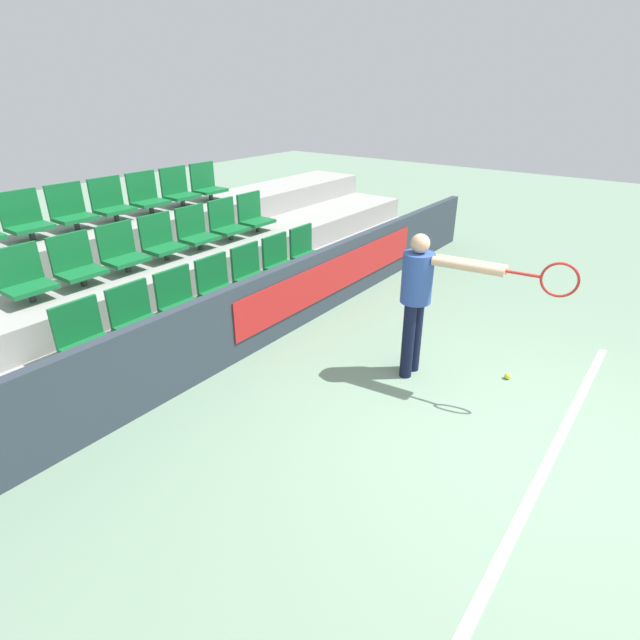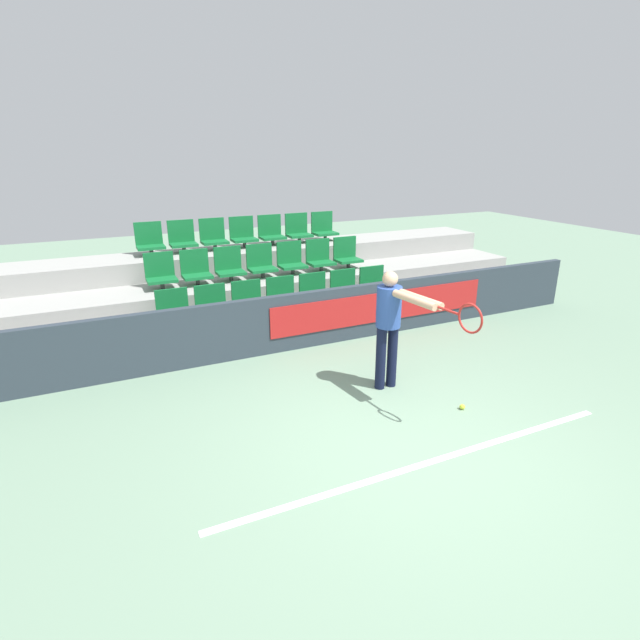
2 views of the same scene
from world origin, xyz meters
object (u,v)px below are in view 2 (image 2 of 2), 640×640
(stadium_chair_16, at_px, (213,236))
(stadium_chair_19, at_px, (298,230))
(stadium_chair_10, at_px, (261,263))
(stadium_chair_15, at_px, (182,239))
(stadium_chair_17, at_px, (243,234))
(stadium_chair_3, at_px, (282,297))
(stadium_chair_4, at_px, (314,293))
(stadium_chair_2, at_px, (248,302))
(stadium_chair_0, at_px, (174,312))
(stadium_chair_8, at_px, (196,270))
(tennis_player, at_px, (393,319))
(stadium_chair_9, at_px, (229,266))
(stadium_chair_1, at_px, (212,307))
(stadium_chair_6, at_px, (374,285))
(stadium_chair_13, at_px, (347,255))
(stadium_chair_5, at_px, (345,289))
(stadium_chair_12, at_px, (320,257))
(tennis_ball, at_px, (462,407))
(stadium_chair_20, at_px, (324,228))
(stadium_chair_14, at_px, (150,241))
(stadium_chair_11, at_px, (291,260))
(stadium_chair_18, at_px, (271,232))
(stadium_chair_7, at_px, (161,273))

(stadium_chair_16, distance_m, stadium_chair_19, 1.76)
(stadium_chair_10, xyz_separation_m, stadium_chair_19, (1.18, 1.05, 0.37))
(stadium_chair_15, height_order, stadium_chair_17, same)
(stadium_chair_3, height_order, stadium_chair_4, same)
(stadium_chair_2, height_order, stadium_chair_10, stadium_chair_10)
(stadium_chair_0, height_order, stadium_chair_10, stadium_chair_10)
(stadium_chair_2, bearing_deg, stadium_chair_8, 119.34)
(tennis_player, bearing_deg, stadium_chair_10, 90.69)
(stadium_chair_9, bearing_deg, stadium_chair_1, -119.34)
(stadium_chair_3, distance_m, stadium_chair_6, 1.76)
(stadium_chair_3, xyz_separation_m, stadium_chair_13, (1.76, 1.05, 0.37))
(stadium_chair_1, height_order, stadium_chair_9, stadium_chair_9)
(stadium_chair_5, relative_size, stadium_chair_9, 1.00)
(stadium_chair_19, bearing_deg, stadium_chair_17, 180.00)
(stadium_chair_10, distance_m, stadium_chair_12, 1.18)
(stadium_chair_10, height_order, stadium_chair_19, stadium_chair_19)
(stadium_chair_4, relative_size, stadium_chair_17, 1.00)
(tennis_ball, bearing_deg, stadium_chair_12, 87.70)
(stadium_chair_0, bearing_deg, stadium_chair_20, 30.67)
(stadium_chair_14, bearing_deg, stadium_chair_17, 0.00)
(stadium_chair_10, distance_m, stadium_chair_16, 1.25)
(stadium_chair_12, bearing_deg, stadium_chair_8, 180.00)
(stadium_chair_8, distance_m, stadium_chair_19, 2.60)
(stadium_chair_3, xyz_separation_m, stadium_chair_6, (1.76, 0.00, 0.00))
(stadium_chair_4, distance_m, stadium_chair_11, 1.11)
(stadium_chair_2, height_order, stadium_chair_18, stadium_chair_18)
(stadium_chair_15, bearing_deg, stadium_chair_4, -49.87)
(stadium_chair_13, bearing_deg, stadium_chair_10, 180.00)
(stadium_chair_7, bearing_deg, stadium_chair_14, 90.00)
(tennis_ball, bearing_deg, stadium_chair_1, 122.88)
(stadium_chair_17, bearing_deg, tennis_ball, -79.63)
(stadium_chair_4, bearing_deg, stadium_chair_17, 105.70)
(stadium_chair_2, xyz_separation_m, stadium_chair_11, (1.18, 1.05, 0.37))
(stadium_chair_17, distance_m, stadium_chair_19, 1.18)
(stadium_chair_19, height_order, tennis_player, stadium_chair_19)
(stadium_chair_0, relative_size, stadium_chair_10, 1.00)
(stadium_chair_6, height_order, stadium_chair_12, stadium_chair_12)
(stadium_chair_3, relative_size, stadium_chair_8, 1.00)
(stadium_chair_7, distance_m, stadium_chair_10, 1.76)
(stadium_chair_4, height_order, stadium_chair_13, stadium_chair_13)
(stadium_chair_8, bearing_deg, stadium_chair_17, 41.66)
(stadium_chair_5, height_order, stadium_chair_9, stadium_chair_9)
(stadium_chair_3, bearing_deg, stadium_chair_5, 0.00)
(stadium_chair_10, height_order, stadium_chair_16, stadium_chair_16)
(stadium_chair_4, bearing_deg, stadium_chair_9, 138.34)
(stadium_chair_2, xyz_separation_m, stadium_chair_16, (0.00, 2.09, 0.73))
(stadium_chair_0, relative_size, stadium_chair_13, 1.00)
(stadium_chair_2, bearing_deg, stadium_chair_6, 0.00)
(tennis_player, bearing_deg, stadium_chair_9, 99.63)
(stadium_chair_12, distance_m, tennis_player, 3.65)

